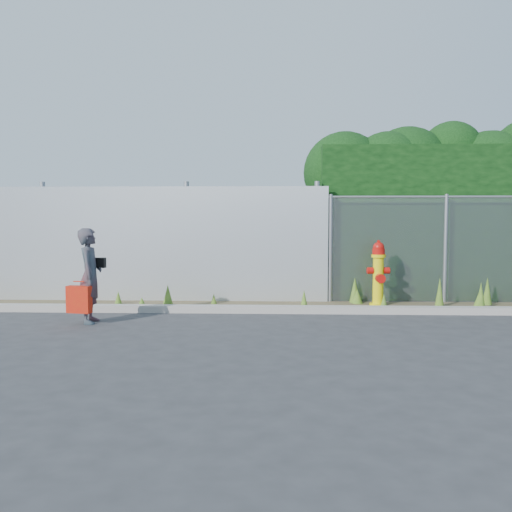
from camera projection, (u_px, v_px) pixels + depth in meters
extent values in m
plane|color=#313134|center=(274.00, 335.00, 7.89)|extent=(80.00, 80.00, 0.00)
cube|color=gray|center=(274.00, 309.00, 9.68)|extent=(16.00, 0.22, 0.12)
cube|color=#4E422C|center=(275.00, 307.00, 10.29)|extent=(16.00, 1.20, 0.01)
cone|color=#42691F|center=(118.00, 298.00, 10.52)|extent=(0.14, 0.14, 0.25)
cone|color=#42691F|center=(168.00, 298.00, 10.01)|extent=(0.22, 0.22, 0.43)
cone|color=#42691F|center=(355.00, 291.00, 10.69)|extent=(0.20, 0.20, 0.48)
cone|color=#42691F|center=(357.00, 297.00, 10.59)|extent=(0.22, 0.22, 0.27)
cone|color=#42691F|center=(384.00, 302.00, 9.90)|extent=(0.15, 0.15, 0.29)
cone|color=#42691F|center=(142.00, 304.00, 9.96)|extent=(0.20, 0.20, 0.22)
cone|color=#42691F|center=(304.00, 301.00, 9.83)|extent=(0.15, 0.15, 0.36)
cone|color=#42691F|center=(481.00, 297.00, 9.92)|extent=(0.17, 0.17, 0.49)
cone|color=#42691F|center=(487.00, 292.00, 10.43)|extent=(0.18, 0.18, 0.51)
cone|color=#42691F|center=(478.00, 302.00, 9.94)|extent=(0.20, 0.20, 0.29)
cone|color=#42691F|center=(440.00, 293.00, 10.18)|extent=(0.16, 0.16, 0.54)
cone|color=#42691F|center=(214.00, 300.00, 10.54)|extent=(0.12, 0.12, 0.19)
cube|color=silver|center=(106.00, 244.00, 10.92)|extent=(8.50, 0.08, 2.20)
cylinder|color=gray|center=(44.00, 241.00, 11.09)|extent=(0.10, 0.10, 2.30)
cylinder|color=gray|center=(187.00, 241.00, 10.98)|extent=(0.10, 0.10, 2.30)
cylinder|color=gray|center=(317.00, 242.00, 10.89)|extent=(0.10, 0.10, 2.30)
cube|color=gray|center=(502.00, 250.00, 10.65)|extent=(6.50, 0.03, 2.00)
cylinder|color=gray|center=(504.00, 197.00, 10.58)|extent=(6.50, 0.04, 0.04)
cylinder|color=gray|center=(330.00, 249.00, 10.77)|extent=(0.07, 0.07, 2.05)
cylinder|color=gray|center=(445.00, 249.00, 10.69)|extent=(0.07, 0.07, 2.05)
cube|color=black|center=(499.00, 223.00, 11.60)|extent=(7.30, 1.60, 3.00)
sphere|color=black|center=(345.00, 173.00, 11.70)|extent=(1.68, 1.68, 1.68)
sphere|color=black|center=(388.00, 171.00, 11.61)|extent=(1.60, 1.60, 1.60)
sphere|color=black|center=(407.00, 170.00, 11.83)|extent=(1.77, 1.77, 1.77)
sphere|color=black|center=(452.00, 153.00, 11.81)|extent=(1.30, 1.30, 1.30)
sphere|color=black|center=(489.00, 176.00, 11.70)|extent=(1.84, 1.84, 1.84)
cylinder|color=yellow|center=(378.00, 305.00, 10.33)|extent=(0.30, 0.30, 0.06)
cylinder|color=yellow|center=(378.00, 282.00, 10.30)|extent=(0.19, 0.19, 0.90)
cylinder|color=yellow|center=(379.00, 256.00, 10.26)|extent=(0.26, 0.26, 0.05)
cylinder|color=#B20F0A|center=(379.00, 252.00, 10.25)|extent=(0.22, 0.22, 0.11)
sphere|color=#B20F0A|center=(379.00, 248.00, 10.25)|extent=(0.20, 0.20, 0.20)
cylinder|color=#B20F0A|center=(379.00, 242.00, 10.24)|extent=(0.05, 0.05, 0.05)
cylinder|color=#B20F0A|center=(370.00, 271.00, 10.29)|extent=(0.11, 0.12, 0.12)
cylinder|color=#B20F0A|center=(387.00, 271.00, 10.27)|extent=(0.11, 0.12, 0.12)
cylinder|color=#B20F0A|center=(380.00, 278.00, 10.14)|extent=(0.16, 0.13, 0.16)
imported|color=#0F5963|center=(90.00, 276.00, 8.76)|extent=(0.41, 0.57, 1.46)
cube|color=red|center=(79.00, 299.00, 8.61)|extent=(0.37, 0.14, 0.41)
cylinder|color=red|center=(79.00, 281.00, 8.59)|extent=(0.18, 0.02, 0.02)
cube|color=black|center=(99.00, 263.00, 8.85)|extent=(0.21, 0.09, 0.16)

